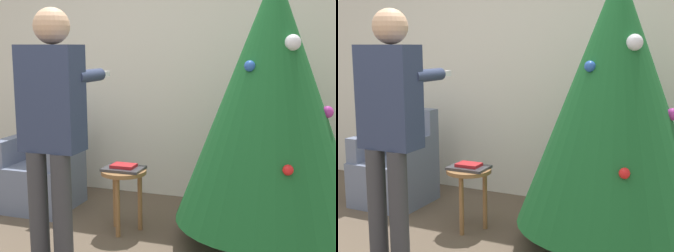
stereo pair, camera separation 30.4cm
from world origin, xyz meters
The scene contains 7 objects.
wall_back centered at (0.00, 2.23, 1.35)m, with size 8.00×0.06×2.70m.
christmas_tree centered at (1.03, 1.35, 1.08)m, with size 1.34×1.34×1.97m.
armchair centered at (-1.00, 1.56, 0.32)m, with size 0.61×0.60×0.86m.
person_standing centered at (-0.18, 0.47, 0.99)m, with size 0.40×0.57×1.67m.
side_stool centered at (-0.06, 1.25, 0.40)m, with size 0.35×0.35×0.50m.
laptop centered at (-0.06, 1.25, 0.51)m, with size 0.30×0.22×0.02m.
book centered at (-0.06, 1.25, 0.53)m, with size 0.18×0.13×0.02m.
Camera 2 is at (1.67, -1.84, 1.44)m, focal length 50.00 mm.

